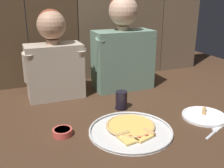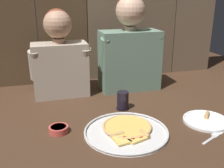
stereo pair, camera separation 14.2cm
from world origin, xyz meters
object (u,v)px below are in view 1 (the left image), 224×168
pizza_tray (131,129)px  dipping_bowl (62,132)px  dinner_plate (204,116)px  diner_right (123,46)px  drinking_glass (121,100)px  diner_left (54,58)px

pizza_tray → dipping_bowl: dipping_bowl is taller
dinner_plate → diner_right: bearing=109.4°
pizza_tray → drinking_glass: size_ratio=3.88×
dipping_bowl → dinner_plate: bearing=-7.7°
dipping_bowl → diner_left: size_ratio=0.17×
diner_left → dinner_plate: bearing=-41.5°
dipping_bowl → diner_left: diner_left is taller
dipping_bowl → pizza_tray: bearing=-14.8°
drinking_glass → diner_right: diner_right is taller
diner_right → diner_left: bearing=-179.9°
drinking_glass → diner_left: size_ratio=0.19×
dinner_plate → diner_right: (-0.22, 0.62, 0.29)m
pizza_tray → diner_right: 0.71m
dinner_plate → diner_left: size_ratio=0.43×
drinking_glass → dipping_bowl: size_ratio=1.12×
drinking_glass → dinner_plate: bearing=-37.2°
pizza_tray → diner_left: (-0.26, 0.60, 0.26)m
diner_left → diner_right: bearing=0.1°
diner_left → diner_right: diner_right is taller
pizza_tray → dipping_bowl: size_ratio=4.35×
diner_left → drinking_glass: bearing=-45.9°
drinking_glass → diner_left: (-0.32, 0.34, 0.21)m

